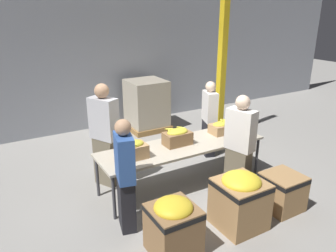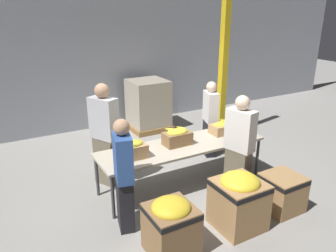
{
  "view_description": "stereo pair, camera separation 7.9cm",
  "coord_description": "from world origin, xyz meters",
  "px_view_note": "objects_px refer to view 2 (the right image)",
  "views": [
    {
      "loc": [
        -2.76,
        -4.27,
        2.93
      ],
      "look_at": [
        -0.13,
        0.26,
        1.03
      ],
      "focal_mm": 35.0,
      "sensor_mm": 36.0,
      "label": 1
    },
    {
      "loc": [
        -2.7,
        -4.31,
        2.93
      ],
      "look_at": [
        -0.13,
        0.26,
        1.03
      ],
      "focal_mm": 35.0,
      "sensor_mm": 36.0,
      "label": 2
    }
  ],
  "objects_px": {
    "volunteer_0": "(210,120)",
    "volunteer_1": "(124,176)",
    "support_pillar": "(224,53)",
    "pallet_stack_0": "(148,105)",
    "volunteer_2": "(105,136)",
    "banana_box_2": "(223,127)",
    "volunteer_3": "(239,147)",
    "sorting_table": "(182,147)",
    "donation_bin_0": "(171,225)",
    "donation_bin_2": "(282,191)",
    "donation_bin_1": "(239,199)",
    "banana_box_0": "(133,149)",
    "banana_box_1": "(177,137)"
  },
  "relations": [
    {
      "from": "banana_box_0",
      "to": "sorting_table",
      "type": "bearing_deg",
      "value": 2.73
    },
    {
      "from": "volunteer_0",
      "to": "sorting_table",
      "type": "bearing_deg",
      "value": -37.15
    },
    {
      "from": "sorting_table",
      "to": "volunteer_1",
      "type": "distance_m",
      "value": 1.45
    },
    {
      "from": "volunteer_3",
      "to": "donation_bin_2",
      "type": "relative_size",
      "value": 2.99
    },
    {
      "from": "sorting_table",
      "to": "donation_bin_0",
      "type": "distance_m",
      "value": 1.74
    },
    {
      "from": "banana_box_0",
      "to": "pallet_stack_0",
      "type": "relative_size",
      "value": 0.33
    },
    {
      "from": "sorting_table",
      "to": "volunteer_2",
      "type": "xyz_separation_m",
      "value": [
        -1.11,
        0.69,
        0.19
      ]
    },
    {
      "from": "sorting_table",
      "to": "volunteer_3",
      "type": "distance_m",
      "value": 0.95
    },
    {
      "from": "banana_box_1",
      "to": "support_pillar",
      "type": "distance_m",
      "value": 2.69
    },
    {
      "from": "volunteer_3",
      "to": "pallet_stack_0",
      "type": "height_order",
      "value": "volunteer_3"
    },
    {
      "from": "banana_box_2",
      "to": "volunteer_3",
      "type": "bearing_deg",
      "value": -111.86
    },
    {
      "from": "donation_bin_0",
      "to": "donation_bin_2",
      "type": "relative_size",
      "value": 1.34
    },
    {
      "from": "banana_box_0",
      "to": "donation_bin_0",
      "type": "xyz_separation_m",
      "value": [
        -0.09,
        -1.34,
        -0.49
      ]
    },
    {
      "from": "banana_box_0",
      "to": "donation_bin_2",
      "type": "bearing_deg",
      "value": -35.95
    },
    {
      "from": "support_pillar",
      "to": "volunteer_2",
      "type": "bearing_deg",
      "value": -165.97
    },
    {
      "from": "donation_bin_2",
      "to": "pallet_stack_0",
      "type": "distance_m",
      "value": 4.23
    },
    {
      "from": "volunteer_1",
      "to": "pallet_stack_0",
      "type": "distance_m",
      "value": 4.01
    },
    {
      "from": "volunteer_3",
      "to": "support_pillar",
      "type": "bearing_deg",
      "value": -46.66
    },
    {
      "from": "volunteer_1",
      "to": "banana_box_2",
      "type": "bearing_deg",
      "value": -58.48
    },
    {
      "from": "sorting_table",
      "to": "support_pillar",
      "type": "distance_m",
      "value": 2.75
    },
    {
      "from": "donation_bin_1",
      "to": "banana_box_2",
      "type": "bearing_deg",
      "value": 59.54
    },
    {
      "from": "banana_box_0",
      "to": "volunteer_1",
      "type": "xyz_separation_m",
      "value": [
        -0.38,
        -0.58,
        -0.09
      ]
    },
    {
      "from": "volunteer_1",
      "to": "support_pillar",
      "type": "xyz_separation_m",
      "value": [
        3.26,
        2.08,
        1.2
      ]
    },
    {
      "from": "sorting_table",
      "to": "donation_bin_0",
      "type": "height_order",
      "value": "donation_bin_0"
    },
    {
      "from": "donation_bin_0",
      "to": "support_pillar",
      "type": "relative_size",
      "value": 0.19
    },
    {
      "from": "banana_box_2",
      "to": "donation_bin_0",
      "type": "bearing_deg",
      "value": -142.68
    },
    {
      "from": "volunteer_2",
      "to": "donation_bin_2",
      "type": "distance_m",
      "value": 2.97
    },
    {
      "from": "volunteer_3",
      "to": "donation_bin_0",
      "type": "relative_size",
      "value": 2.24
    },
    {
      "from": "volunteer_0",
      "to": "donation_bin_1",
      "type": "height_order",
      "value": "volunteer_0"
    },
    {
      "from": "volunteer_2",
      "to": "donation_bin_0",
      "type": "bearing_deg",
      "value": -25.31
    },
    {
      "from": "banana_box_0",
      "to": "donation_bin_0",
      "type": "height_order",
      "value": "banana_box_0"
    },
    {
      "from": "pallet_stack_0",
      "to": "banana_box_0",
      "type": "bearing_deg",
      "value": -120.07
    },
    {
      "from": "banana_box_1",
      "to": "donation_bin_0",
      "type": "distance_m",
      "value": 1.79
    },
    {
      "from": "support_pillar",
      "to": "pallet_stack_0",
      "type": "bearing_deg",
      "value": 131.55
    },
    {
      "from": "sorting_table",
      "to": "volunteer_3",
      "type": "xyz_separation_m",
      "value": [
        0.62,
        -0.71,
        0.14
      ]
    },
    {
      "from": "pallet_stack_0",
      "to": "banana_box_1",
      "type": "bearing_deg",
      "value": -106.2
    },
    {
      "from": "donation_bin_1",
      "to": "donation_bin_2",
      "type": "xyz_separation_m",
      "value": [
        0.86,
        0.0,
        -0.13
      ]
    },
    {
      "from": "donation_bin_0",
      "to": "donation_bin_1",
      "type": "distance_m",
      "value": 1.08
    },
    {
      "from": "banana_box_2",
      "to": "donation_bin_0",
      "type": "distance_m",
      "value": 2.5
    },
    {
      "from": "volunteer_2",
      "to": "support_pillar",
      "type": "distance_m",
      "value": 3.35
    },
    {
      "from": "support_pillar",
      "to": "pallet_stack_0",
      "type": "height_order",
      "value": "support_pillar"
    },
    {
      "from": "volunteer_3",
      "to": "donation_bin_0",
      "type": "xyz_separation_m",
      "value": [
        -1.63,
        -0.67,
        -0.44
      ]
    },
    {
      "from": "donation_bin_2",
      "to": "support_pillar",
      "type": "relative_size",
      "value": 0.14
    },
    {
      "from": "banana_box_2",
      "to": "volunteer_0",
      "type": "bearing_deg",
      "value": 73.37
    },
    {
      "from": "banana_box_1",
      "to": "support_pillar",
      "type": "relative_size",
      "value": 0.12
    },
    {
      "from": "volunteer_0",
      "to": "volunteer_1",
      "type": "xyz_separation_m",
      "value": [
        -2.45,
        -1.41,
        0.02
      ]
    },
    {
      "from": "support_pillar",
      "to": "volunteer_3",
      "type": "bearing_deg",
      "value": -121.6
    },
    {
      "from": "volunteer_0",
      "to": "volunteer_2",
      "type": "distance_m",
      "value": 2.26
    },
    {
      "from": "sorting_table",
      "to": "volunteer_0",
      "type": "xyz_separation_m",
      "value": [
        1.15,
        0.78,
        0.07
      ]
    },
    {
      "from": "volunteer_2",
      "to": "donation_bin_0",
      "type": "distance_m",
      "value": 2.13
    }
  ]
}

